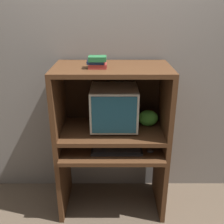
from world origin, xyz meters
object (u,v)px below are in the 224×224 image
at_px(mouse, 150,151).
at_px(book_stack, 96,62).
at_px(keyboard, 116,150).
at_px(crt_monitor, 113,107).
at_px(snack_bag, 148,118).

distance_m(mouse, book_stack, 0.87).
bearing_deg(keyboard, mouse, -3.10).
relative_size(crt_monitor, book_stack, 2.62).
distance_m(crt_monitor, snack_bag, 0.33).
distance_m(keyboard, book_stack, 0.76).
bearing_deg(book_stack, mouse, -10.25).
distance_m(snack_bag, book_stack, 0.70).
xyz_separation_m(crt_monitor, keyboard, (0.02, -0.16, -0.33)).
relative_size(snack_bag, book_stack, 1.17).
height_order(snack_bag, book_stack, book_stack).
distance_m(crt_monitor, mouse, 0.49).
bearing_deg(keyboard, book_stack, 157.53).
height_order(keyboard, snack_bag, snack_bag).
bearing_deg(book_stack, crt_monitor, 35.70).
relative_size(mouse, snack_bag, 0.32).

